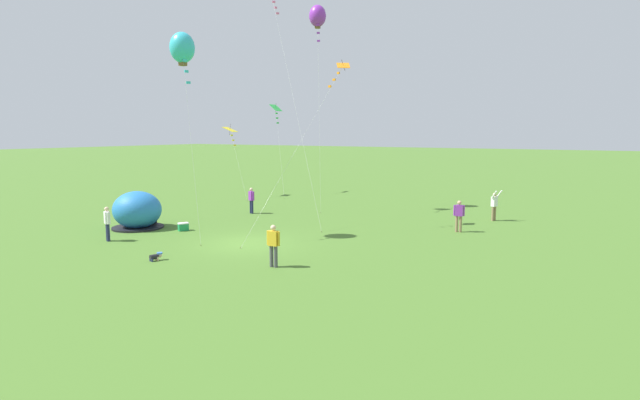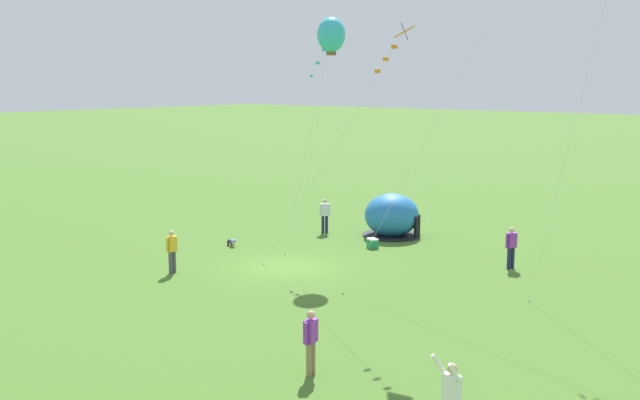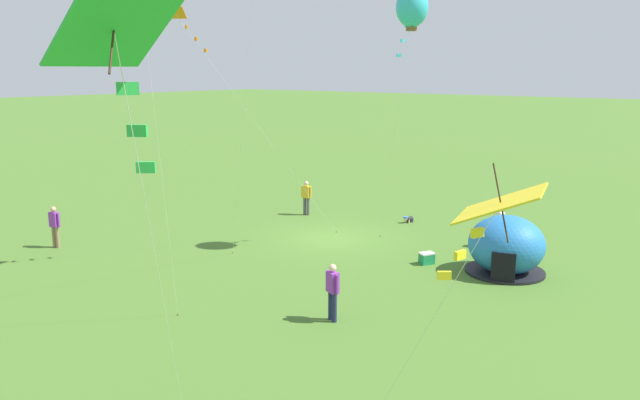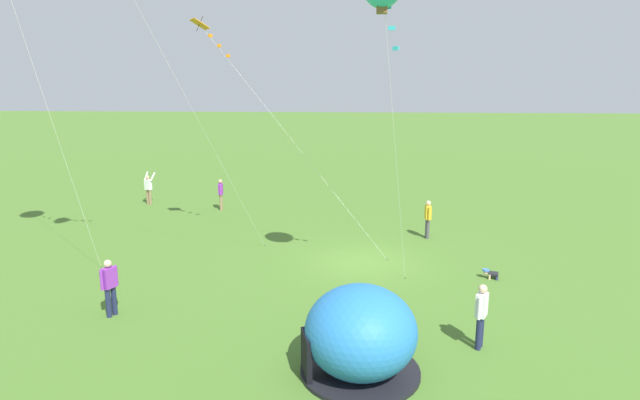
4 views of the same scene
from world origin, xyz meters
name	(u,v)px [view 4 (image 4 of 4)]	position (x,y,z in m)	size (l,w,h in m)	color
ground_plane	(363,262)	(0.00, 0.00, 0.00)	(300.00, 300.00, 0.00)	#477028
popup_tent	(360,333)	(-7.82, -0.06, 1.00)	(2.81, 2.81, 2.10)	#2672BF
cooler_box	(335,312)	(-5.09, 0.72, 0.22)	(0.57, 0.64, 0.44)	#1E8C4C
toddler_crawling	(491,274)	(-1.31, -4.51, 0.18)	(0.35, 0.55, 0.32)	black
person_watching_sky	(428,217)	(3.57, -2.82, 0.96)	(0.59, 0.28, 1.72)	#4C4C51
person_near_tent	(481,313)	(-6.35, -3.08, 0.96)	(0.54, 0.38, 1.72)	#1E2347
person_far_back	(221,193)	(8.03, 8.04, 0.96)	(0.58, 0.31, 1.72)	#8C7251
person_center_field	(110,285)	(-5.51, 7.25, 0.96)	(0.55, 0.37, 1.72)	#1E2347
person_flying_kite	(148,188)	(8.94, 12.64, 1.00)	(0.62, 0.71, 1.89)	#8C7251
kite_orange	(209,35)	(1.59, 6.22, 8.62)	(1.81, 8.04, 9.36)	silver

